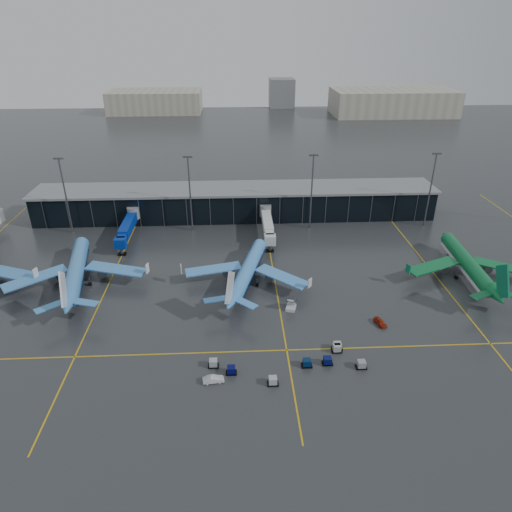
{
  "coord_description": "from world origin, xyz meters",
  "views": [
    {
      "loc": [
        -0.46,
        -92.59,
        63.02
      ],
      "look_at": [
        5.0,
        18.0,
        6.0
      ],
      "focal_mm": 32.0,
      "sensor_mm": 36.0,
      "label": 1
    }
  ],
  "objects_px": {
    "airliner_arkefly": "(75,261)",
    "service_van_white": "(213,379)",
    "baggage_carts": "(299,362)",
    "airliner_klm_near": "(248,261)",
    "service_van_red": "(380,322)",
    "mobile_airstair": "(291,306)",
    "airliner_aer_lingus": "(468,255)"
  },
  "relations": [
    {
      "from": "airliner_arkefly",
      "to": "airliner_klm_near",
      "type": "xyz_separation_m",
      "value": [
        45.9,
        -1.52,
        -0.49
      ]
    },
    {
      "from": "airliner_arkefly",
      "to": "service_van_red",
      "type": "height_order",
      "value": "airliner_arkefly"
    },
    {
      "from": "service_van_white",
      "to": "baggage_carts",
      "type": "bearing_deg",
      "value": -83.92
    },
    {
      "from": "airliner_aer_lingus",
      "to": "baggage_carts",
      "type": "xyz_separation_m",
      "value": [
        -50.93,
        -34.96,
        -5.68
      ]
    },
    {
      "from": "airliner_klm_near",
      "to": "mobile_airstair",
      "type": "xyz_separation_m",
      "value": [
        10.0,
        -13.92,
        -5.49
      ]
    },
    {
      "from": "airliner_aer_lingus",
      "to": "airliner_arkefly",
      "type": "bearing_deg",
      "value": -176.42
    },
    {
      "from": "service_van_white",
      "to": "service_van_red",
      "type": "bearing_deg",
      "value": -72.88
    },
    {
      "from": "service_van_red",
      "to": "service_van_white",
      "type": "height_order",
      "value": "service_van_white"
    },
    {
      "from": "airliner_arkefly",
      "to": "airliner_klm_near",
      "type": "height_order",
      "value": "airliner_arkefly"
    },
    {
      "from": "mobile_airstair",
      "to": "baggage_carts",
      "type": "bearing_deg",
      "value": -75.87
    },
    {
      "from": "airliner_klm_near",
      "to": "mobile_airstair",
      "type": "bearing_deg",
      "value": -39.15
    },
    {
      "from": "airliner_arkefly",
      "to": "service_van_white",
      "type": "bearing_deg",
      "value": -57.78
    },
    {
      "from": "airliner_klm_near",
      "to": "service_van_white",
      "type": "distance_m",
      "value": 39.92
    },
    {
      "from": "airliner_klm_near",
      "to": "baggage_carts",
      "type": "xyz_separation_m",
      "value": [
        9.24,
        -34.56,
        -5.5
      ]
    },
    {
      "from": "airliner_arkefly",
      "to": "service_van_red",
      "type": "xyz_separation_m",
      "value": [
        75.93,
        -22.94,
        -6.07
      ]
    },
    {
      "from": "mobile_airstair",
      "to": "service_van_red",
      "type": "height_order",
      "value": "mobile_airstair"
    },
    {
      "from": "baggage_carts",
      "to": "service_van_white",
      "type": "xyz_separation_m",
      "value": [
        -17.47,
        -4.1,
        -0.07
      ]
    },
    {
      "from": "airliner_aer_lingus",
      "to": "service_van_red",
      "type": "height_order",
      "value": "airliner_aer_lingus"
    },
    {
      "from": "airliner_arkefly",
      "to": "baggage_carts",
      "type": "distance_m",
      "value": 66.16
    },
    {
      "from": "airliner_klm_near",
      "to": "service_van_red",
      "type": "relative_size",
      "value": 10.23
    },
    {
      "from": "baggage_carts",
      "to": "service_van_white",
      "type": "relative_size",
      "value": 7.77
    },
    {
      "from": "airliner_arkefly",
      "to": "service_van_white",
      "type": "relative_size",
      "value": 10.53
    },
    {
      "from": "airliner_klm_near",
      "to": "baggage_carts",
      "type": "height_order",
      "value": "airliner_klm_near"
    },
    {
      "from": "airliner_aer_lingus",
      "to": "service_van_white",
      "type": "relative_size",
      "value": 10.05
    },
    {
      "from": "baggage_carts",
      "to": "airliner_klm_near",
      "type": "bearing_deg",
      "value": 104.97
    },
    {
      "from": "mobile_airstair",
      "to": "airliner_arkefly",
      "type": "bearing_deg",
      "value": -179.2
    },
    {
      "from": "service_van_red",
      "to": "mobile_airstair",
      "type": "bearing_deg",
      "value": 142.32
    },
    {
      "from": "airliner_arkefly",
      "to": "airliner_aer_lingus",
      "type": "relative_size",
      "value": 1.05
    },
    {
      "from": "baggage_carts",
      "to": "service_van_red",
      "type": "relative_size",
      "value": 8.13
    },
    {
      "from": "mobile_airstair",
      "to": "service_van_red",
      "type": "bearing_deg",
      "value": -4.31
    },
    {
      "from": "airliner_klm_near",
      "to": "service_van_red",
      "type": "xyz_separation_m",
      "value": [
        30.03,
        -21.43,
        -5.58
      ]
    },
    {
      "from": "airliner_klm_near",
      "to": "airliner_aer_lingus",
      "type": "xyz_separation_m",
      "value": [
        60.17,
        0.4,
        0.18
      ]
    }
  ]
}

